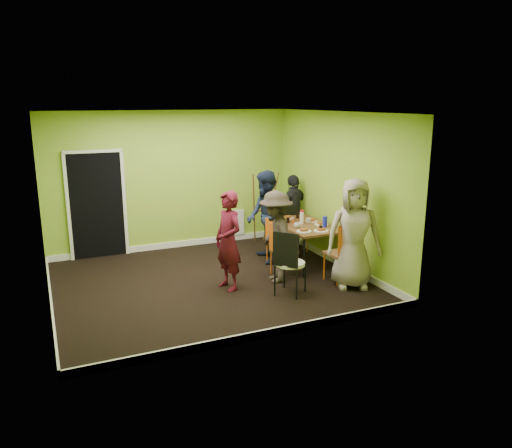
{
  "coord_description": "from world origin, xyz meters",
  "views": [
    {
      "loc": [
        -2.49,
        -7.58,
        3.0
      ],
      "look_at": [
        0.86,
        0.0,
        0.92
      ],
      "focal_mm": 35.0,
      "sensor_mm": 36.0,
      "label": 1
    }
  ],
  "objects_px": {
    "orange_bottle": "(293,221)",
    "person_left_near": "(276,237)",
    "chair_left_far": "(276,238)",
    "thermos": "(302,218)",
    "blue_bottle": "(325,222)",
    "person_standing": "(228,241)",
    "dining_table": "(305,227)",
    "person_left_far": "(266,217)",
    "person_back_end": "(294,211)",
    "chair_left_near": "(280,247)",
    "chair_front_end": "(343,249)",
    "chair_back_end": "(293,219)",
    "chair_bentwood": "(289,260)",
    "person_front_end": "(354,234)",
    "easel": "(264,209)"
  },
  "relations": [
    {
      "from": "orange_bottle",
      "to": "person_left_near",
      "type": "relative_size",
      "value": 0.05
    },
    {
      "from": "chair_left_far",
      "to": "thermos",
      "type": "relative_size",
      "value": 3.8
    },
    {
      "from": "blue_bottle",
      "to": "person_standing",
      "type": "relative_size",
      "value": 0.12
    },
    {
      "from": "dining_table",
      "to": "orange_bottle",
      "type": "xyz_separation_m",
      "value": [
        -0.13,
        0.22,
        0.09
      ]
    },
    {
      "from": "person_left_far",
      "to": "person_back_end",
      "type": "distance_m",
      "value": 1.15
    },
    {
      "from": "chair_left_near",
      "to": "chair_front_end",
      "type": "bearing_deg",
      "value": 41.92
    },
    {
      "from": "chair_back_end",
      "to": "person_left_near",
      "type": "distance_m",
      "value": 1.89
    },
    {
      "from": "chair_front_end",
      "to": "blue_bottle",
      "type": "relative_size",
      "value": 5.46
    },
    {
      "from": "blue_bottle",
      "to": "person_left_far",
      "type": "height_order",
      "value": "person_left_far"
    },
    {
      "from": "person_back_end",
      "to": "chair_bentwood",
      "type": "bearing_deg",
      "value": 40.61
    },
    {
      "from": "orange_bottle",
      "to": "chair_front_end",
      "type": "bearing_deg",
      "value": -81.21
    },
    {
      "from": "person_front_end",
      "to": "person_back_end",
      "type": "bearing_deg",
      "value": 106.84
    },
    {
      "from": "dining_table",
      "to": "chair_left_near",
      "type": "relative_size",
      "value": 1.62
    },
    {
      "from": "chair_left_far",
      "to": "person_front_end",
      "type": "height_order",
      "value": "person_front_end"
    },
    {
      "from": "easel",
      "to": "person_left_near",
      "type": "height_order",
      "value": "person_left_near"
    },
    {
      "from": "person_left_far",
      "to": "person_left_near",
      "type": "relative_size",
      "value": 1.12
    },
    {
      "from": "chair_left_near",
      "to": "thermos",
      "type": "relative_size",
      "value": 4.05
    },
    {
      "from": "chair_front_end",
      "to": "blue_bottle",
      "type": "height_order",
      "value": "chair_front_end"
    },
    {
      "from": "chair_left_far",
      "to": "person_front_end",
      "type": "distance_m",
      "value": 1.75
    },
    {
      "from": "dining_table",
      "to": "blue_bottle",
      "type": "xyz_separation_m",
      "value": [
        0.25,
        -0.29,
        0.15
      ]
    },
    {
      "from": "dining_table",
      "to": "easel",
      "type": "distance_m",
      "value": 1.52
    },
    {
      "from": "chair_left_near",
      "to": "thermos",
      "type": "xyz_separation_m",
      "value": [
        0.7,
        0.5,
        0.34
      ]
    },
    {
      "from": "easel",
      "to": "person_back_end",
      "type": "xyz_separation_m",
      "value": [
        0.46,
        -0.47,
        0.0
      ]
    },
    {
      "from": "chair_left_near",
      "to": "chair_front_end",
      "type": "height_order",
      "value": "chair_front_end"
    },
    {
      "from": "person_left_near",
      "to": "person_front_end",
      "type": "relative_size",
      "value": 0.86
    },
    {
      "from": "person_left_near",
      "to": "person_standing",
      "type": "bearing_deg",
      "value": -78.72
    },
    {
      "from": "chair_left_far",
      "to": "blue_bottle",
      "type": "xyz_separation_m",
      "value": [
        0.74,
        -0.5,
        0.36
      ]
    },
    {
      "from": "chair_left_far",
      "to": "easel",
      "type": "relative_size",
      "value": 0.57
    },
    {
      "from": "chair_left_near",
      "to": "easel",
      "type": "bearing_deg",
      "value": 157.37
    },
    {
      "from": "person_back_end",
      "to": "chair_left_near",
      "type": "bearing_deg",
      "value": 34.99
    },
    {
      "from": "dining_table",
      "to": "person_back_end",
      "type": "distance_m",
      "value": 1.09
    },
    {
      "from": "chair_bentwood",
      "to": "easel",
      "type": "height_order",
      "value": "easel"
    },
    {
      "from": "dining_table",
      "to": "chair_front_end",
      "type": "distance_m",
      "value": 1.17
    },
    {
      "from": "person_left_far",
      "to": "chair_front_end",
      "type": "bearing_deg",
      "value": 33.63
    },
    {
      "from": "blue_bottle",
      "to": "person_front_end",
      "type": "xyz_separation_m",
      "value": [
        -0.13,
        -1.09,
        0.05
      ]
    },
    {
      "from": "chair_left_near",
      "to": "person_left_far",
      "type": "height_order",
      "value": "person_left_far"
    },
    {
      "from": "orange_bottle",
      "to": "person_left_far",
      "type": "relative_size",
      "value": 0.04
    },
    {
      "from": "orange_bottle",
      "to": "person_left_far",
      "type": "xyz_separation_m",
      "value": [
        -0.49,
        0.17,
        0.08
      ]
    },
    {
      "from": "chair_left_near",
      "to": "chair_left_far",
      "type": "bearing_deg",
      "value": 154.11
    },
    {
      "from": "person_back_end",
      "to": "person_standing",
      "type": "bearing_deg",
      "value": 19.24
    },
    {
      "from": "person_back_end",
      "to": "thermos",
      "type": "bearing_deg",
      "value": 50.56
    },
    {
      "from": "person_standing",
      "to": "person_back_end",
      "type": "height_order",
      "value": "person_standing"
    },
    {
      "from": "dining_table",
      "to": "chair_left_near",
      "type": "distance_m",
      "value": 0.86
    },
    {
      "from": "person_left_near",
      "to": "person_back_end",
      "type": "relative_size",
      "value": 1.02
    },
    {
      "from": "chair_left_far",
      "to": "chair_back_end",
      "type": "bearing_deg",
      "value": 111.3
    },
    {
      "from": "chair_left_far",
      "to": "chair_front_end",
      "type": "distance_m",
      "value": 1.49
    },
    {
      "from": "chair_front_end",
      "to": "blue_bottle",
      "type": "distance_m",
      "value": 0.93
    },
    {
      "from": "thermos",
      "to": "person_left_far",
      "type": "distance_m",
      "value": 0.67
    },
    {
      "from": "orange_bottle",
      "to": "person_standing",
      "type": "xyz_separation_m",
      "value": [
        -1.63,
        -0.86,
        0.02
      ]
    },
    {
      "from": "person_standing",
      "to": "chair_back_end",
      "type": "bearing_deg",
      "value": 114.85
    }
  ]
}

